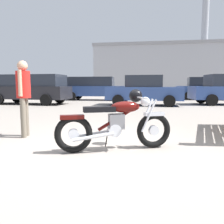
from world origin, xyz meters
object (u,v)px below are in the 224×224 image
at_px(vintage_motorcycle, 118,122).
at_px(pale_sedan_back, 209,88).
at_px(bystander, 24,91).
at_px(red_hatchback_near, 32,88).
at_px(dark_sedan_left, 144,90).
at_px(white_estate_far, 93,88).

bearing_deg(vintage_motorcycle, pale_sedan_back, 49.26).
distance_m(bystander, red_hatchback_near, 9.26).
bearing_deg(dark_sedan_left, vintage_motorcycle, -89.02).
bearing_deg(vintage_motorcycle, red_hatchback_near, 103.76).
height_order(vintage_motorcycle, pale_sedan_back, pale_sedan_back).
relative_size(vintage_motorcycle, red_hatchback_near, 0.41).
height_order(vintage_motorcycle, red_hatchback_near, red_hatchback_near).
bearing_deg(white_estate_far, pale_sedan_back, 9.61).
bearing_deg(white_estate_far, red_hatchback_near, -124.37).
xyz_separation_m(dark_sedan_left, white_estate_far, (-3.83, 4.12, 0.10)).
relative_size(bystander, red_hatchback_near, 0.34).
xyz_separation_m(vintage_motorcycle, red_hatchback_near, (-6.11, 9.13, 0.45)).
bearing_deg(vintage_motorcycle, bystander, 140.25).
distance_m(vintage_motorcycle, red_hatchback_near, 11.00).
distance_m(vintage_motorcycle, pale_sedan_back, 15.86).
height_order(bystander, pale_sedan_back, pale_sedan_back).
bearing_deg(bystander, red_hatchback_near, -73.81).
height_order(pale_sedan_back, red_hatchback_near, same).
xyz_separation_m(bystander, white_estate_far, (-1.12, 12.54, -0.08)).
bearing_deg(pale_sedan_back, vintage_motorcycle, 73.52).
bearing_deg(dark_sedan_left, pale_sedan_back, 52.73).
bearing_deg(pale_sedan_back, white_estate_far, 13.97).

